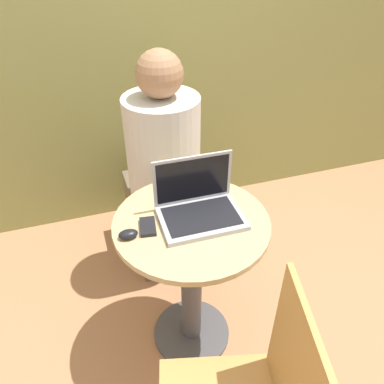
% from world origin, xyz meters
% --- Properties ---
extents(ground_plane, '(12.00, 12.00, 0.00)m').
position_xyz_m(ground_plane, '(0.00, 0.00, 0.00)').
color(ground_plane, tan).
extents(back_wall, '(7.00, 0.05, 2.60)m').
position_xyz_m(back_wall, '(0.00, 1.14, 1.30)').
color(back_wall, '#939956').
rests_on(back_wall, ground_plane).
extents(round_table, '(0.62, 0.62, 0.76)m').
position_xyz_m(round_table, '(0.00, 0.00, 0.51)').
color(round_table, '#4C4C51').
rests_on(round_table, ground_plane).
extents(laptop, '(0.33, 0.24, 0.23)m').
position_xyz_m(laptop, '(0.04, 0.03, 0.80)').
color(laptop, '#B7B7BC').
rests_on(laptop, round_table).
extents(cell_phone, '(0.07, 0.11, 0.02)m').
position_xyz_m(cell_phone, '(-0.17, 0.01, 0.76)').
color(cell_phone, black).
rests_on(cell_phone, round_table).
extents(computer_mouse, '(0.07, 0.05, 0.03)m').
position_xyz_m(computer_mouse, '(-0.25, -0.02, 0.77)').
color(computer_mouse, black).
rests_on(computer_mouse, round_table).
extents(person_seated, '(0.37, 0.58, 1.27)m').
position_xyz_m(person_seated, '(0.02, 0.59, 0.53)').
color(person_seated, brown).
rests_on(person_seated, ground_plane).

